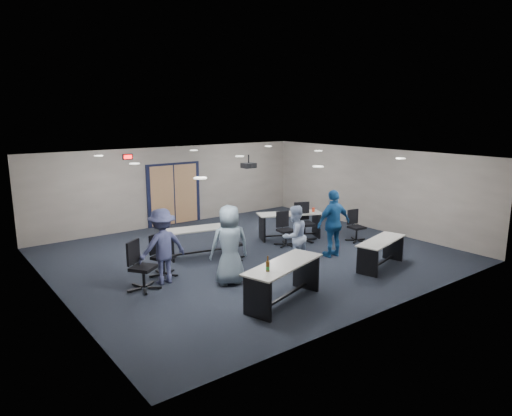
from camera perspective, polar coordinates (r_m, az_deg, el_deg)
floor at (r=12.61m, az=-0.64°, el=-5.86°), size 10.00×10.00×0.00m
back_wall at (r=16.05m, az=-10.30°, el=2.75°), size 10.00×0.04×2.70m
front_wall at (r=9.16m, az=16.43°, el=-4.40°), size 10.00×0.04×2.70m
left_wall at (r=10.19m, az=-23.88°, el=-3.31°), size 0.04×9.00×2.70m
right_wall at (r=15.72m, az=14.14°, el=2.39°), size 0.04×9.00×2.70m
ceiling at (r=12.07m, az=-0.67°, el=6.44°), size 10.00×9.00×0.04m
double_door at (r=16.07m, az=-10.20°, el=1.67°), size 2.00×0.07×2.20m
exit_sign at (r=15.21m, az=-15.75°, el=6.18°), size 0.32×0.07×0.18m
ceiling_projector at (r=12.67m, az=-0.93°, el=5.36°), size 0.35×0.32×0.37m
ceiling_can_lights at (r=12.27m, az=-1.38°, el=6.39°), size 6.24×5.74×0.02m
table_front_left at (r=9.40m, az=3.43°, el=-8.46°), size 2.18×1.26×1.15m
table_front_right at (r=11.92m, az=15.37°, el=-4.92°), size 1.84×1.00×0.71m
table_back_left at (r=12.50m, az=-6.91°, el=-3.57°), size 2.01×1.02×0.78m
table_back_right at (r=14.13m, az=4.26°, el=-1.63°), size 2.08×1.38×0.94m
chair_back_a at (r=11.10m, az=-11.53°, el=-5.85°), size 0.84×0.84×1.01m
chair_back_b at (r=12.12m, az=-2.84°, el=-4.34°), size 0.66×0.66×0.92m
chair_back_c at (r=13.35m, az=3.77°, el=-2.66°), size 0.73×0.73×1.00m
chair_back_d at (r=13.87m, az=6.08°, el=-1.79°), size 0.94×0.94×1.16m
chair_loose_left at (r=10.35m, az=-13.93°, el=-7.03°), size 0.96×0.96×1.10m
chair_loose_right at (r=14.10m, az=12.49°, el=-2.21°), size 0.68×0.68×0.96m
person_plaid at (r=10.31m, az=-3.33°, el=-4.63°), size 1.03×0.82×1.83m
person_lightblue at (r=11.51m, az=4.84°, el=-3.55°), size 0.81×0.65×1.58m
person_navy at (r=12.43m, az=9.67°, el=-1.92°), size 1.11×0.55×1.83m
person_back at (r=10.56m, az=-11.62°, el=-4.72°), size 1.12×0.65×1.74m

